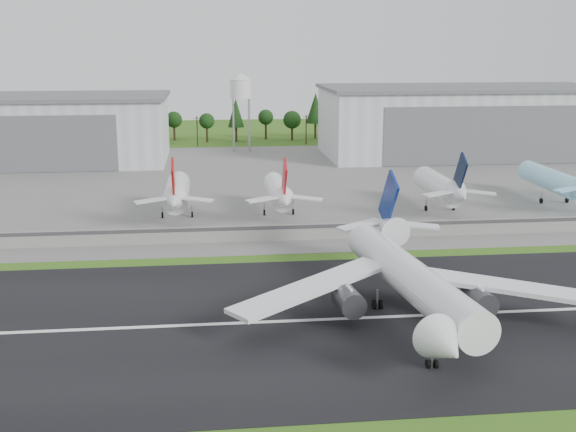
{
  "coord_description": "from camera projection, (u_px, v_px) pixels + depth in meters",
  "views": [
    {
      "loc": [
        -17.92,
        -90.61,
        40.82
      ],
      "look_at": [
        -3.31,
        40.0,
        9.0
      ],
      "focal_mm": 45.0,
      "sensor_mm": 36.0,
      "label": 1
    }
  ],
  "objects": [
    {
      "name": "ground",
      "position": [
        344.0,
        347.0,
        99.06
      ],
      "size": [
        600.0,
        600.0,
        0.0
      ],
      "primitive_type": "plane",
      "color": "#345814",
      "rests_on": "ground"
    },
    {
      "name": "runway",
      "position": [
        332.0,
        320.0,
        108.71
      ],
      "size": [
        320.0,
        60.0,
        0.1
      ],
      "primitive_type": "cube",
      "color": "black",
      "rests_on": "ground"
    },
    {
      "name": "runway_centerline",
      "position": [
        332.0,
        319.0,
        108.69
      ],
      "size": [
        220.0,
        1.0,
        0.02
      ],
      "primitive_type": "cube",
      "color": "white",
      "rests_on": "runway"
    },
    {
      "name": "apron",
      "position": [
        269.0,
        182.0,
        214.96
      ],
      "size": [
        320.0,
        150.0,
        0.1
      ],
      "primitive_type": "cube",
      "color": "slate",
      "rests_on": "ground"
    },
    {
      "name": "blast_fence",
      "position": [
        296.0,
        232.0,
        151.75
      ],
      "size": [
        240.0,
        0.61,
        3.5
      ],
      "color": "gray",
      "rests_on": "ground"
    },
    {
      "name": "hangar_west",
      "position": [
        25.0,
        129.0,
        246.97
      ],
      "size": [
        97.0,
        44.0,
        23.2
      ],
      "color": "silver",
      "rests_on": "ground"
    },
    {
      "name": "hangar_east",
      "position": [
        463.0,
        121.0,
        263.49
      ],
      "size": [
        102.0,
        47.0,
        25.2
      ],
      "color": "silver",
      "rests_on": "ground"
    },
    {
      "name": "water_tower",
      "position": [
        241.0,
        86.0,
        271.43
      ],
      "size": [
        8.4,
        8.4,
        29.4
      ],
      "color": "#99999E",
      "rests_on": "ground"
    },
    {
      "name": "utility_poles",
      "position": [
        252.0,
        145.0,
        292.24
      ],
      "size": [
        230.0,
        3.0,
        12.0
      ],
      "primitive_type": null,
      "color": "black",
      "rests_on": "ground"
    },
    {
      "name": "treeline",
      "position": [
        250.0,
        140.0,
        306.73
      ],
      "size": [
        320.0,
        16.0,
        22.0
      ],
      "primitive_type": null,
      "color": "black",
      "rests_on": "ground"
    },
    {
      "name": "main_airliner",
      "position": [
        411.0,
        287.0,
        108.43
      ],
      "size": [
        56.93,
        59.26,
        18.17
      ],
      "rotation": [
        0.0,
        0.0,
        3.25
      ],
      "color": "white",
      "rests_on": "runway"
    },
    {
      "name": "parked_jet_red_a",
      "position": [
        176.0,
        194.0,
        168.79
      ],
      "size": [
        7.36,
        31.29,
        16.71
      ],
      "color": "silver",
      "rests_on": "ground"
    },
    {
      "name": "parked_jet_red_b",
      "position": [
        279.0,
        193.0,
        171.43
      ],
      "size": [
        7.36,
        31.29,
        16.37
      ],
      "color": "white",
      "rests_on": "ground"
    },
    {
      "name": "parked_jet_navy",
      "position": [
        443.0,
        187.0,
        175.74
      ],
      "size": [
        7.36,
        31.29,
        16.75
      ],
      "color": "silver",
      "rests_on": "ground"
    },
    {
      "name": "parked_jet_skyblue",
      "position": [
        558.0,
        182.0,
        184.07
      ],
      "size": [
        7.36,
        37.29,
        16.6
      ],
      "color": "#92DFFC",
      "rests_on": "ground"
    }
  ]
}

